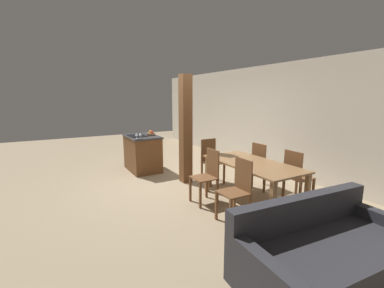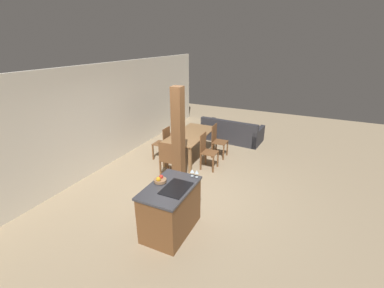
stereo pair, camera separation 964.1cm
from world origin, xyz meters
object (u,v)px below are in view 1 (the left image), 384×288
Objects in this scene: dining_chair_near_left at (207,175)px; dining_chair_far_left at (262,165)px; dining_table at (252,168)px; dining_chair_far_right at (296,176)px; wine_glass_near at (137,134)px; timber_post at (186,130)px; kitchen_island at (142,153)px; dining_chair_head_end at (211,160)px; couch at (326,254)px; dining_chair_near_right at (237,189)px; wine_glass_middle at (140,134)px; fruit_bowl at (151,133)px.

dining_chair_near_left is 1.00× the size of dining_chair_far_left.
dining_chair_far_right is (0.42, 0.67, -0.14)m from dining_table.
wine_glass_near is 0.06× the size of timber_post.
kitchen_island is at bearing 26.44° from dining_chair_far_right.
dining_table is (2.50, 1.30, -0.38)m from wine_glass_near.
dining_chair_near_left is 1.58m from dining_chair_far_right.
dining_chair_head_end is at bearing 55.47° from timber_post.
dining_table is at bearing 74.78° from couch.
couch is (1.46, 0.00, -0.25)m from dining_chair_near_right.
kitchen_island is 0.77m from wine_glass_middle.
dining_chair_far_right is (0.83, 0.00, 0.00)m from dining_chair_far_left.
wine_glass_near is 1.22m from timber_post.
dining_chair_head_end is (-0.89, -0.67, 0.00)m from dining_chair_far_left.
dining_chair_near_right is at bearing 121.73° from dining_chair_far_left.
couch is (1.88, -0.67, -0.39)m from dining_table.
wine_glass_middle is at bearing -169.53° from dining_chair_near_right.
dining_chair_near_left is 0.83m from dining_chair_near_right.
dining_chair_far_left reaches higher than dining_table.
kitchen_island is 1.96m from dining_chair_head_end.
dining_chair_far_right is 0.47× the size of couch.
couch is at bearing 149.64° from dining_chair_far_left.
dining_chair_far_left is (2.57, 1.69, 0.05)m from kitchen_island.
dining_chair_far_left and dining_chair_head_end have the same top height.
dining_chair_far_left is at bearing 90.00° from dining_chair_near_left.
dining_table is at bearing 121.73° from dining_chair_near_right.
fruit_bowl is at bearing 115.98° from dining_chair_head_end.
wine_glass_middle is 0.14× the size of dining_chair_near_right.
fruit_bowl is 0.60m from wine_glass_middle.
wine_glass_near reaches higher than dining_chair_near_left.
couch is at bearing 137.42° from dining_chair_far_right.
dining_chair_near_right is at bearing 2.00° from fruit_bowl.
fruit_bowl is 1.36m from timber_post.
dining_chair_far_right is at bearing 58.27° from dining_table.
fruit_bowl is 4.86m from couch.
dining_table is at bearing 58.27° from dining_chair_far_right.
wine_glass_near reaches higher than dining_chair_far_right.
wine_glass_near is 0.07× the size of couch.
dining_chair_head_end reaches higher than kitchen_island.
dining_chair_head_end is 3.26m from couch.
wine_glass_middle is 0.07× the size of dining_table.
dining_chair_near_left is (2.08, 0.63, -0.52)m from wine_glass_near.
wine_glass_middle is at bearing 135.37° from dining_chair_head_end.
kitchen_island is at bearing -158.01° from timber_post.
dining_chair_far_left is at bearing 121.73° from dining_table.
kitchen_island reaches higher than couch.
dining_chair_near_right is 0.41× the size of timber_post.
dining_chair_head_end is (1.20, 1.21, -0.52)m from wine_glass_middle.
wine_glass_middle reaches higher than dining_table.
dining_chair_far_right is at bearing 32.90° from wine_glass_middle.
couch is (4.38, 0.63, -0.77)m from wine_glass_near.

